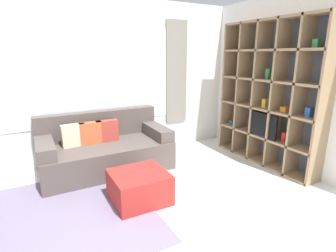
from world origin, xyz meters
TOP-DOWN VIEW (x-y plane):
  - wall_back at (0.00, 3.13)m, footprint 6.64×0.11m
  - wall_right at (2.76, 1.55)m, footprint 0.07×4.30m
  - area_rug at (-0.84, 1.56)m, footprint 2.24×2.03m
  - shelving_unit at (2.58, 1.64)m, footprint 0.34×1.92m
  - couch_main at (0.09, 2.62)m, footprint 1.97×0.97m
  - ottoman at (0.21, 1.46)m, footprint 0.67×0.63m

SIDE VIEW (x-z plane):
  - area_rug at x=-0.84m, z-range 0.00..0.01m
  - ottoman at x=0.21m, z-range 0.00..0.38m
  - couch_main at x=0.09m, z-range -0.12..0.76m
  - shelving_unit at x=2.58m, z-range -0.01..2.30m
  - wall_right at x=2.76m, z-range 0.00..2.70m
  - wall_back at x=0.00m, z-range 0.01..2.71m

